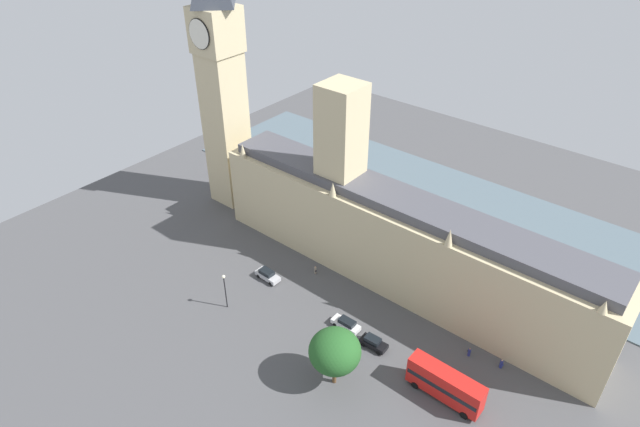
{
  "coord_description": "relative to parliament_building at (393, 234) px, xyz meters",
  "views": [
    {
      "loc": [
        60.43,
        34.66,
        61.06
      ],
      "look_at": [
        1.0,
        -14.31,
        9.01
      ],
      "focal_mm": 30.25,
      "sensor_mm": 36.0,
      "label": 1
    }
  ],
  "objects": [
    {
      "name": "pedestrian_corner",
      "position": [
        7.44,
        18.69,
        -8.25
      ],
      "size": [
        0.6,
        0.64,
        1.52
      ],
      "rotation": [
        0.0,
        0.0,
        2.52
      ],
      "color": "navy",
      "rests_on": "ground"
    },
    {
      "name": "car_black_leading",
      "position": [
        14.92,
        7.01,
        -8.05
      ],
      "size": [
        1.96,
        4.21,
        1.74
      ],
      "rotation": [
        0.0,
        0.0,
        0.04
      ],
      "color": "black",
      "rests_on": "ground"
    },
    {
      "name": "parliament_building",
      "position": [
        0.0,
        0.0,
        0.0
      ],
      "size": [
        10.25,
        68.86,
        31.89
      ],
      "color": "#CCBA8E",
      "rests_on": "ground"
    },
    {
      "name": "car_white_under_trees",
      "position": [
        14.48,
        1.63,
        -8.04
      ],
      "size": [
        1.85,
        4.64,
        1.74
      ],
      "rotation": [
        0.0,
        0.0,
        3.16
      ],
      "color": "silver",
      "rests_on": "ground"
    },
    {
      "name": "river_thames",
      "position": [
        -25.45,
        1.29,
        -8.81
      ],
      "size": [
        30.48,
        124.97,
        0.25
      ],
      "primitive_type": "cube",
      "color": "slate",
      "rests_on": "ground"
    },
    {
      "name": "ground_plane",
      "position": [
        1.99,
        1.29,
        -8.93
      ],
      "size": [
        138.86,
        138.86,
        0.0
      ],
      "primitive_type": "plane",
      "color": "#4C4C4F"
    },
    {
      "name": "plane_tree_far_end",
      "position": [
        23.57,
        6.47,
        -2.8
      ],
      "size": [
        7.04,
        7.04,
        9.14
      ],
      "color": "brown",
      "rests_on": "ground"
    },
    {
      "name": "car_silver_kerbside",
      "position": [
        13.88,
        -15.67,
        -8.04
      ],
      "size": [
        2.01,
        4.62,
        1.74
      ],
      "rotation": [
        0.0,
        0.0,
        -0.03
      ],
      "color": "#B7B7BC",
      "rests_on": "ground"
    },
    {
      "name": "pedestrian_by_river_gate",
      "position": [
        6.56,
        23.2,
        -8.22
      ],
      "size": [
        0.61,
        0.66,
        1.57
      ],
      "rotation": [
        0.0,
        0.0,
        5.73
      ],
      "color": "navy",
      "rests_on": "ground"
    },
    {
      "name": "double_decker_bus_opposite_hall",
      "position": [
        16.22,
        19.31,
        -6.3
      ],
      "size": [
        2.7,
        10.52,
        4.75
      ],
      "rotation": [
        0.0,
        0.0,
        -0.01
      ],
      "color": "red",
      "rests_on": "ground"
    },
    {
      "name": "street_lamp_midblock",
      "position": [
        22.94,
        -15.94,
        -4.33
      ],
      "size": [
        0.56,
        0.56,
        6.63
      ],
      "color": "black",
      "rests_on": "ground"
    },
    {
      "name": "clock_tower",
      "position": [
        -0.45,
        -39.63,
        18.64
      ],
      "size": [
        7.57,
        7.57,
        53.33
      ],
      "color": "#CCBA8E",
      "rests_on": "ground"
    },
    {
      "name": "pedestrian_trailing",
      "position": [
        7.54,
        -10.34,
        -8.25
      ],
      "size": [
        0.58,
        0.64,
        1.51
      ],
      "rotation": [
        0.0,
        0.0,
        5.74
      ],
      "color": "gray",
      "rests_on": "ground"
    }
  ]
}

